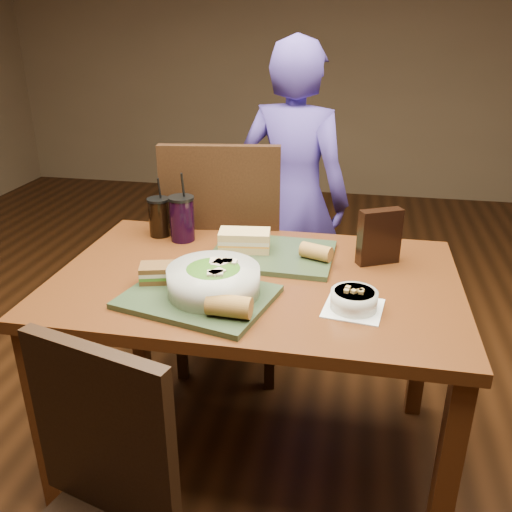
{
  "coord_description": "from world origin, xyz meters",
  "views": [
    {
      "loc": [
        0.3,
        -1.56,
        1.51
      ],
      "look_at": [
        0.0,
        0.0,
        0.82
      ],
      "focal_mm": 38.0,
      "sensor_mm": 36.0,
      "label": 1
    }
  ],
  "objects_px": {
    "tray_near": "(198,297)",
    "salad_bowl": "(214,279)",
    "diner": "(294,200)",
    "tray_far": "(272,255)",
    "cup_cola": "(159,217)",
    "soup_bowl": "(354,299)",
    "dining_table": "(256,300)",
    "sandwich_near": "(159,273)",
    "sandwich_far": "(244,240)",
    "baguette_far": "(316,252)",
    "chair_far": "(228,251)",
    "baguette_near": "(229,306)",
    "chip_bag": "(379,237)",
    "cup_berry": "(182,218)"
  },
  "relations": [
    {
      "from": "tray_near",
      "to": "salad_bowl",
      "type": "distance_m",
      "value": 0.07
    },
    {
      "from": "diner",
      "to": "tray_far",
      "type": "distance_m",
      "value": 0.73
    },
    {
      "from": "diner",
      "to": "salad_bowl",
      "type": "relative_size",
      "value": 5.35
    },
    {
      "from": "salad_bowl",
      "to": "cup_cola",
      "type": "xyz_separation_m",
      "value": [
        -0.34,
        0.46,
        0.01
      ]
    },
    {
      "from": "soup_bowl",
      "to": "dining_table",
      "type": "bearing_deg",
      "value": 152.59
    },
    {
      "from": "tray_near",
      "to": "cup_cola",
      "type": "bearing_deg",
      "value": 121.53
    },
    {
      "from": "soup_bowl",
      "to": "cup_cola",
      "type": "bearing_deg",
      "value": 148.98
    },
    {
      "from": "soup_bowl",
      "to": "sandwich_near",
      "type": "relative_size",
      "value": 1.42
    },
    {
      "from": "salad_bowl",
      "to": "sandwich_far",
      "type": "xyz_separation_m",
      "value": [
        0.02,
        0.34,
        -0.01
      ]
    },
    {
      "from": "dining_table",
      "to": "sandwich_near",
      "type": "height_order",
      "value": "sandwich_near"
    },
    {
      "from": "sandwich_near",
      "to": "baguette_far",
      "type": "relative_size",
      "value": 1.22
    },
    {
      "from": "chair_far",
      "to": "sandwich_far",
      "type": "relative_size",
      "value": 5.77
    },
    {
      "from": "salad_bowl",
      "to": "sandwich_far",
      "type": "relative_size",
      "value": 1.46
    },
    {
      "from": "tray_far",
      "to": "soup_bowl",
      "type": "relative_size",
      "value": 2.28
    },
    {
      "from": "soup_bowl",
      "to": "sandwich_far",
      "type": "bearing_deg",
      "value": 139.79
    },
    {
      "from": "baguette_near",
      "to": "sandwich_near",
      "type": "bearing_deg",
      "value": 146.98
    },
    {
      "from": "dining_table",
      "to": "soup_bowl",
      "type": "height_order",
      "value": "soup_bowl"
    },
    {
      "from": "chair_far",
      "to": "chip_bag",
      "type": "relative_size",
      "value": 5.68
    },
    {
      "from": "cup_cola",
      "to": "tray_far",
      "type": "bearing_deg",
      "value": -15.27
    },
    {
      "from": "diner",
      "to": "tray_far",
      "type": "xyz_separation_m",
      "value": [
        0.02,
        -0.73,
        0.02
      ]
    },
    {
      "from": "tray_near",
      "to": "salad_bowl",
      "type": "bearing_deg",
      "value": 23.65
    },
    {
      "from": "diner",
      "to": "sandwich_near",
      "type": "height_order",
      "value": "diner"
    },
    {
      "from": "chair_far",
      "to": "tray_near",
      "type": "xyz_separation_m",
      "value": [
        0.08,
        -0.72,
        0.16
      ]
    },
    {
      "from": "soup_bowl",
      "to": "sandwich_near",
      "type": "distance_m",
      "value": 0.6
    },
    {
      "from": "tray_near",
      "to": "baguette_near",
      "type": "height_order",
      "value": "baguette_near"
    },
    {
      "from": "chair_far",
      "to": "cup_berry",
      "type": "height_order",
      "value": "chair_far"
    },
    {
      "from": "tray_near",
      "to": "baguette_far",
      "type": "relative_size",
      "value": 3.95
    },
    {
      "from": "cup_berry",
      "to": "chip_bag",
      "type": "relative_size",
      "value": 1.38
    },
    {
      "from": "cup_cola",
      "to": "chip_bag",
      "type": "bearing_deg",
      "value": -7.32
    },
    {
      "from": "chair_far",
      "to": "diner",
      "type": "distance_m",
      "value": 0.45
    },
    {
      "from": "tray_far",
      "to": "cup_cola",
      "type": "xyz_separation_m",
      "value": [
        -0.46,
        0.13,
        0.07
      ]
    },
    {
      "from": "baguette_far",
      "to": "soup_bowl",
      "type": "bearing_deg",
      "value": -65.37
    },
    {
      "from": "baguette_near",
      "to": "cup_berry",
      "type": "xyz_separation_m",
      "value": [
        -0.32,
        0.56,
        0.04
      ]
    },
    {
      "from": "chair_far",
      "to": "baguette_near",
      "type": "relative_size",
      "value": 8.77
    },
    {
      "from": "sandwich_far",
      "to": "baguette_far",
      "type": "height_order",
      "value": "sandwich_far"
    },
    {
      "from": "tray_near",
      "to": "chip_bag",
      "type": "distance_m",
      "value": 0.65
    },
    {
      "from": "dining_table",
      "to": "diner",
      "type": "relative_size",
      "value": 0.89
    },
    {
      "from": "dining_table",
      "to": "cup_cola",
      "type": "height_order",
      "value": "cup_cola"
    },
    {
      "from": "cup_cola",
      "to": "dining_table",
      "type": "bearing_deg",
      "value": -33.51
    },
    {
      "from": "chip_bag",
      "to": "diner",
      "type": "bearing_deg",
      "value": 90.85
    },
    {
      "from": "sandwich_far",
      "to": "cup_cola",
      "type": "bearing_deg",
      "value": 161.44
    },
    {
      "from": "sandwich_near",
      "to": "cup_berry",
      "type": "relative_size",
      "value": 0.49
    },
    {
      "from": "baguette_near",
      "to": "chip_bag",
      "type": "height_order",
      "value": "chip_bag"
    },
    {
      "from": "tray_far",
      "to": "chair_far",
      "type": "bearing_deg",
      "value": 124.72
    },
    {
      "from": "sandwich_far",
      "to": "chip_bag",
      "type": "relative_size",
      "value": 0.99
    },
    {
      "from": "baguette_near",
      "to": "tray_far",
      "type": "bearing_deg",
      "value": 84.66
    },
    {
      "from": "dining_table",
      "to": "sandwich_near",
      "type": "relative_size",
      "value": 10.03
    },
    {
      "from": "sandwich_near",
      "to": "baguette_near",
      "type": "height_order",
      "value": "baguette_near"
    },
    {
      "from": "soup_bowl",
      "to": "chip_bag",
      "type": "relative_size",
      "value": 0.96
    },
    {
      "from": "salad_bowl",
      "to": "soup_bowl",
      "type": "height_order",
      "value": "salad_bowl"
    }
  ]
}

